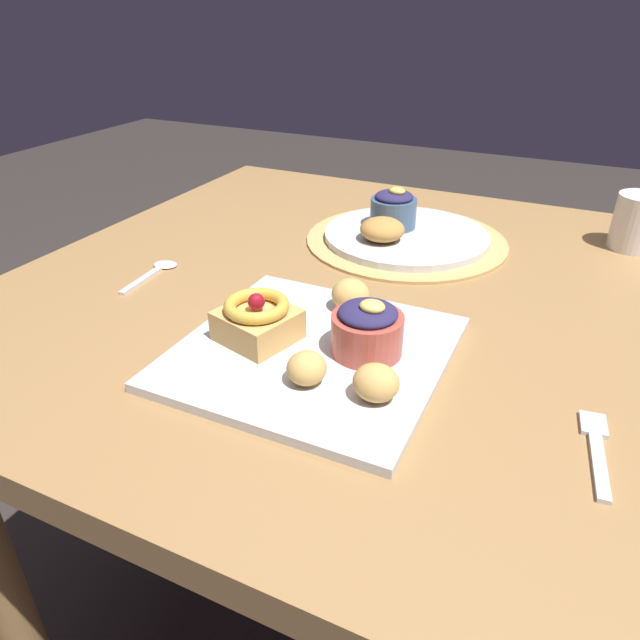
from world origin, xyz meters
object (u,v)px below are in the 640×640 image
(fritter_front, at_px, (307,368))
(fritter_middle, at_px, (376,383))
(back_pastry, at_px, (382,229))
(coffee_mug, at_px, (638,222))
(front_plate, at_px, (313,352))
(fork, at_px, (596,447))
(cake_slice, at_px, (257,319))
(back_plate, at_px, (406,236))
(back_ramekin, at_px, (393,209))
(fritter_back, at_px, (350,295))
(spoon, at_px, (155,271))
(berry_ramekin, at_px, (367,329))

(fritter_front, height_order, fritter_middle, fritter_middle)
(back_pastry, bearing_deg, coffee_mug, 26.25)
(front_plate, xyz_separation_m, fritter_middle, (0.10, -0.06, 0.03))
(front_plate, height_order, fork, front_plate)
(cake_slice, relative_size, fork, 0.82)
(back_pastry, bearing_deg, fritter_middle, -70.76)
(back_plate, relative_size, coffee_mug, 3.08)
(front_plate, height_order, back_ramekin, back_ramekin)
(fritter_front, bearing_deg, fritter_back, 97.38)
(front_plate, distance_m, spoon, 0.35)
(cake_slice, distance_m, fork, 0.39)
(front_plate, xyz_separation_m, back_plate, (-0.01, 0.40, 0.01))
(fritter_front, relative_size, spoon, 0.35)
(fritter_middle, distance_m, fritter_back, 0.20)
(back_ramekin, bearing_deg, back_plate, -28.72)
(spoon, bearing_deg, cake_slice, -119.19)
(back_ramekin, xyz_separation_m, spoon, (-0.28, -0.31, -0.05))
(spoon, bearing_deg, fritter_middle, -116.16)
(front_plate, bearing_deg, back_pastry, 96.68)
(front_plate, xyz_separation_m, fork, (0.32, -0.03, -0.00))
(berry_ramekin, relative_size, fork, 0.67)
(back_plate, distance_m, back_pastry, 0.06)
(front_plate, bearing_deg, fritter_front, -69.38)
(berry_ramekin, height_order, fritter_back, berry_ramekin)
(front_plate, distance_m, fritter_middle, 0.12)
(back_pastry, xyz_separation_m, coffee_mug, (0.38, 0.19, 0.01))
(back_pastry, bearing_deg, back_ramekin, 94.49)
(berry_ramekin, distance_m, fritter_back, 0.11)
(front_plate, distance_m, coffee_mug, 0.64)
(berry_ramekin, xyz_separation_m, fritter_middle, (0.04, -0.08, -0.01))
(cake_slice, distance_m, fritter_back, 0.14)
(spoon, bearing_deg, fritter_front, -120.99)
(front_plate, relative_size, cake_slice, 2.95)
(back_pastry, bearing_deg, back_plate, 62.97)
(front_plate, height_order, coffee_mug, coffee_mug)
(front_plate, relative_size, fritter_front, 6.85)
(fritter_back, bearing_deg, spoon, -179.95)
(fritter_back, height_order, coffee_mug, coffee_mug)
(cake_slice, relative_size, fritter_back, 2.06)
(back_plate, height_order, fork, back_plate)
(coffee_mug, bearing_deg, fritter_middle, -111.93)
(front_plate, xyz_separation_m, coffee_mug, (0.34, 0.54, 0.04))
(fork, bearing_deg, berry_ramekin, 71.37)
(cake_slice, relative_size, fritter_front, 2.32)
(coffee_mug, bearing_deg, fritter_front, -117.82)
(back_ramekin, xyz_separation_m, coffee_mug, (0.39, 0.12, -0.00))
(front_plate, distance_m, back_plate, 0.40)
(back_pastry, height_order, spoon, back_pastry)
(fritter_middle, xyz_separation_m, back_plate, (-0.12, 0.46, -0.02))
(cake_slice, xyz_separation_m, spoon, (-0.26, 0.12, -0.04))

